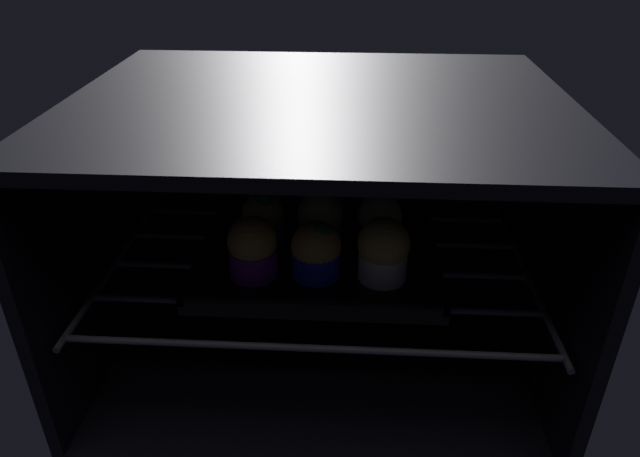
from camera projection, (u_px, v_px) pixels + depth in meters
oven_cavity at (322, 218)px, 80.51cm from camera, size 59.00×47.00×37.00cm
oven_rack at (320, 255)px, 78.48cm from camera, size 54.80×42.00×0.80cm
baking_tray at (320, 246)px, 78.51cm from camera, size 30.80×30.80×2.20cm
muffin_row0_col0 at (253, 248)px, 69.73cm from camera, size 6.02×6.02×7.79cm
muffin_row0_col1 at (319, 251)px, 69.86cm from camera, size 6.11×6.11×7.49cm
muffin_row0_col2 at (383, 250)px, 69.04cm from camera, size 6.34×6.34×7.98cm
muffin_row1_col0 at (263, 219)px, 77.15cm from camera, size 5.91×5.91×7.71cm
muffin_row1_col1 at (319, 219)px, 76.68cm from camera, size 6.16×6.16×8.02cm
muffin_row1_col2 at (379, 222)px, 76.35cm from camera, size 5.94×5.94×7.18cm
muffin_row2_col0 at (268, 193)px, 83.81cm from camera, size 6.19×6.19×7.35cm
muffin_row2_col1 at (322, 192)px, 83.57cm from camera, size 6.26×6.26×7.58cm
muffin_row2_col2 at (378, 194)px, 83.10cm from camera, size 6.05×6.05×7.54cm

